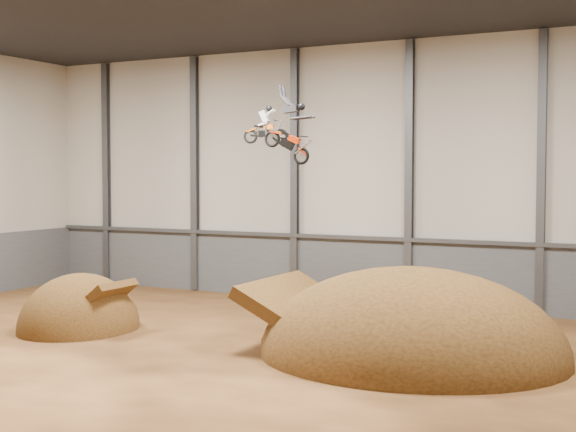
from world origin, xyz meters
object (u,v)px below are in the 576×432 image
object	(u,v)px
takeoff_ramp	(80,329)
landing_ramp	(411,357)
fmx_rider_a	(265,123)
fmx_rider_b	(283,124)

from	to	relation	value
takeoff_ramp	landing_ramp	xyz separation A→B (m)	(14.98, 1.58, 0.00)
fmx_rider_a	landing_ramp	bearing A→B (deg)	-29.88
takeoff_ramp	fmx_rider_b	bearing A→B (deg)	8.47
takeoff_ramp	landing_ramp	size ratio (longest dim) A/B	0.49
takeoff_ramp	fmx_rider_b	world-z (taller)	fmx_rider_b
takeoff_ramp	landing_ramp	bearing A→B (deg)	6.04
landing_ramp	takeoff_ramp	bearing A→B (deg)	-173.96
landing_ramp	fmx_rider_b	bearing A→B (deg)	-178.31
landing_ramp	fmx_rider_a	distance (m)	12.23
landing_ramp	fmx_rider_a	xyz separation A→B (m)	(-7.61, 2.39, 9.27)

